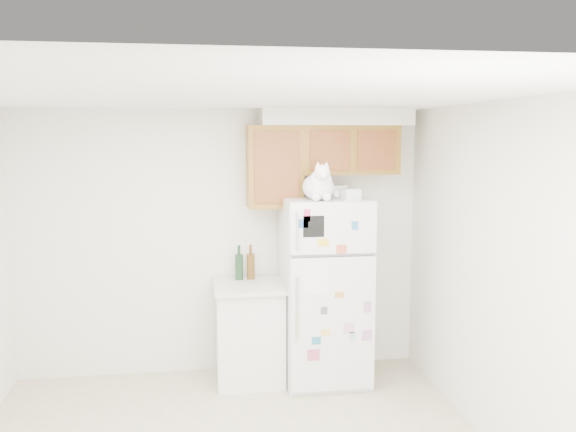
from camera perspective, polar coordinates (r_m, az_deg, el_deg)
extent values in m
cube|color=silver|center=(5.83, -6.36, -2.47)|extent=(3.80, 0.04, 2.50)
cube|color=silver|center=(4.40, 20.45, -6.16)|extent=(0.04, 4.00, 2.50)
cube|color=white|center=(3.75, -5.49, 11.25)|extent=(3.80, 4.00, 0.04)
cube|color=#9A6921|center=(5.73, 5.72, 6.18)|extent=(0.90, 0.33, 0.45)
cube|color=#9A6921|center=(5.61, -1.27, 4.65)|extent=(0.50, 0.33, 0.75)
cube|color=silver|center=(5.72, 4.50, 9.20)|extent=(1.40, 0.37, 0.15)
cube|color=silver|center=(5.65, 3.43, -6.90)|extent=(0.76, 0.72, 1.70)
cube|color=silver|center=(5.17, 4.34, -1.19)|extent=(0.74, 0.03, 0.44)
cube|color=silver|center=(5.36, 4.25, -10.10)|extent=(0.74, 0.03, 1.19)
cube|color=#59595B|center=(5.20, 4.32, -3.64)|extent=(0.74, 0.03, 0.02)
cylinder|color=silver|center=(5.08, 0.89, -1.38)|extent=(0.02, 0.02, 0.32)
cylinder|color=silver|center=(5.22, 0.87, -8.66)|extent=(0.02, 0.02, 0.55)
cube|color=black|center=(5.11, 2.42, -0.99)|extent=(0.18, 0.00, 0.18)
cube|color=white|center=(5.20, 2.61, -5.89)|extent=(0.22, 0.00, 0.28)
cube|color=#8BB3C5|center=(5.41, 6.08, -11.12)|extent=(0.06, 0.00, 0.07)
cube|color=#2858A3|center=(5.09, 1.48, -0.73)|extent=(0.08, 0.00, 0.07)
cube|color=#BE843B|center=(5.28, 4.84, -7.37)|extent=(0.08, 0.00, 0.05)
cube|color=yellow|center=(5.15, 3.34, -2.48)|extent=(0.10, 0.00, 0.06)
cube|color=#C9573E|center=(5.19, 5.02, -3.11)|extent=(0.09, 0.00, 0.08)
cube|color=teal|center=(5.35, 2.66, -11.58)|extent=(0.08, 0.00, 0.07)
cube|color=#C14D77|center=(5.39, 2.40, -12.88)|extent=(0.11, 0.00, 0.10)
cube|color=#A3749F|center=(5.37, 7.45, -8.43)|extent=(0.07, 0.00, 0.10)
cube|color=#ECC553|center=(5.34, 3.54, -10.82)|extent=(0.08, 0.00, 0.05)
cube|color=#525257|center=(5.28, 3.40, -8.82)|extent=(0.06, 0.00, 0.06)
cube|color=teal|center=(5.19, 6.28, -0.89)|extent=(0.06, 0.00, 0.07)
cube|color=#C38BB4|center=(5.38, 5.71, -10.41)|extent=(0.09, 0.00, 0.09)
cube|color=#CC335F|center=(5.08, 1.80, 0.06)|extent=(0.05, 0.00, 0.11)
cube|color=#A676A5|center=(5.44, 7.40, -11.02)|extent=(0.09, 0.00, 0.09)
cube|color=white|center=(5.73, -3.62, -10.98)|extent=(0.60, 0.60, 0.88)
cube|color=silver|center=(5.58, -3.65, -6.55)|extent=(0.64, 0.64, 0.04)
ellipsoid|color=white|center=(5.33, 2.85, 2.72)|extent=(0.27, 0.37, 0.23)
ellipsoid|color=white|center=(5.22, 3.08, 3.19)|extent=(0.20, 0.16, 0.22)
sphere|color=white|center=(5.16, 3.21, 4.08)|extent=(0.14, 0.14, 0.14)
cone|color=white|center=(5.15, 2.81, 4.83)|extent=(0.05, 0.05, 0.05)
cone|color=white|center=(5.16, 3.62, 4.83)|extent=(0.05, 0.05, 0.05)
cone|color=#D88C8C|center=(5.14, 2.83, 4.77)|extent=(0.03, 0.03, 0.03)
cone|color=#D88C8C|center=(5.15, 3.63, 4.77)|extent=(0.03, 0.03, 0.03)
sphere|color=white|center=(5.10, 3.34, 3.80)|extent=(0.06, 0.06, 0.06)
sphere|color=white|center=(5.18, 2.65, 1.77)|extent=(0.07, 0.07, 0.07)
sphere|color=white|center=(5.20, 3.67, 1.78)|extent=(0.07, 0.07, 0.07)
cylinder|color=white|center=(5.48, 3.77, 2.07)|extent=(0.17, 0.23, 0.08)
cube|color=white|center=(5.67, 4.45, 2.38)|extent=(0.21, 0.18, 0.10)
cube|color=white|center=(5.40, 5.92, 2.06)|extent=(0.17, 0.14, 0.09)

